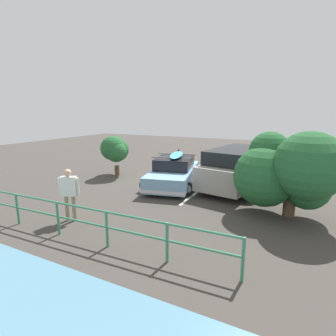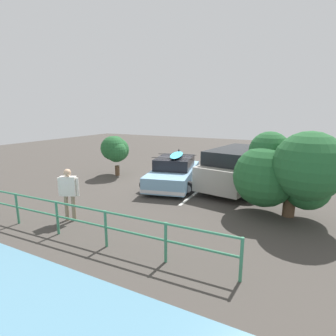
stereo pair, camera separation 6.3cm
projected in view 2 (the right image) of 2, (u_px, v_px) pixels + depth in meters
ground_plane at (167, 182)px, 12.98m from camera, size 44.00×44.00×0.02m
parking_stripe at (201, 189)px, 11.76m from camera, size 0.12×4.71×0.00m
sedan_car at (174, 172)px, 12.27m from camera, size 2.97×4.59×1.60m
suv_car at (237, 168)px, 11.68m from camera, size 3.17×4.84×1.83m
person_bystander at (69, 190)px, 8.17m from camera, size 0.60×0.38×1.68m
railing_fence at (57, 212)px, 7.31m from camera, size 10.18×0.39×0.98m
bush_near_left at (115, 150)px, 13.96m from camera, size 1.61×1.69×2.16m
bush_near_right at (286, 171)px, 8.30m from camera, size 3.30×2.50×2.87m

